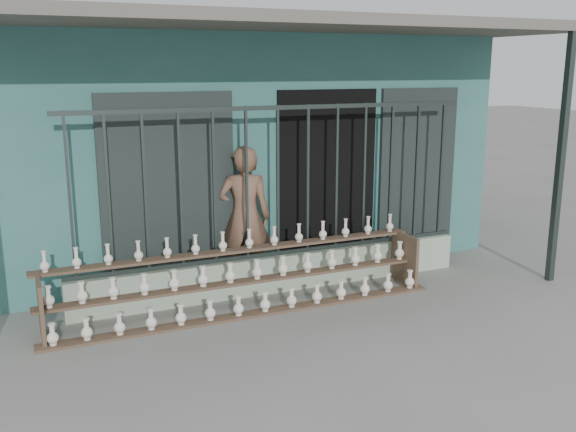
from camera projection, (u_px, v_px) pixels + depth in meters
name	position (u px, v px, depth m)	size (l,w,h in m)	color
ground	(326.00, 328.00, 6.73)	(60.00, 60.00, 0.00)	slate
workshop_building	(206.00, 135.00, 10.13)	(7.40, 6.60, 3.21)	#306662
parapet_wall	(278.00, 273.00, 7.84)	(5.00, 0.20, 0.45)	#9FB399
security_fence	(278.00, 182.00, 7.58)	(5.00, 0.04, 1.80)	#283330
shelf_rack	(244.00, 278.00, 7.20)	(4.50, 0.68, 0.85)	brown
elderly_woman	(245.00, 217.00, 7.88)	(0.64, 0.42, 1.76)	brown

